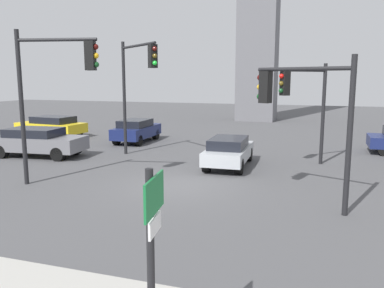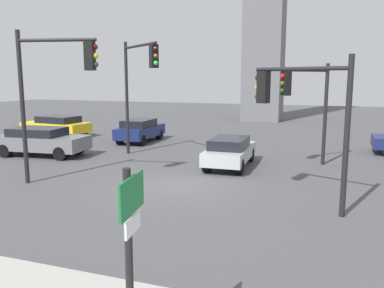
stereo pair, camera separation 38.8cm
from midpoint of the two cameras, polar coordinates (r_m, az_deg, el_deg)
ground_plane at (r=14.65m, az=-1.54°, el=-5.98°), size 93.51×93.51×0.00m
direction_sign at (r=5.14m, az=-6.63°, el=-14.57°), size 0.18×0.79×2.67m
traffic_light_0 at (r=17.93m, az=16.51°, el=6.70°), size 1.90×2.00×4.53m
traffic_light_1 at (r=12.29m, az=16.08°, el=5.57°), size 2.87×1.30×4.53m
traffic_light_2 at (r=15.10m, az=-18.43°, el=8.88°), size 2.97×0.80×5.58m
traffic_light_3 at (r=19.17m, az=-7.08°, el=9.74°), size 2.90×2.50×5.68m
car_1 at (r=17.66m, az=6.06°, el=-1.02°), size 1.80×4.05×1.31m
car_2 at (r=24.69m, az=-7.02°, el=2.02°), size 1.80×3.98×1.40m
car_3 at (r=28.29m, az=-18.43°, el=2.54°), size 4.75×2.38×1.38m
car_5 at (r=21.43m, az=-20.32°, el=0.46°), size 4.71×2.39×1.42m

